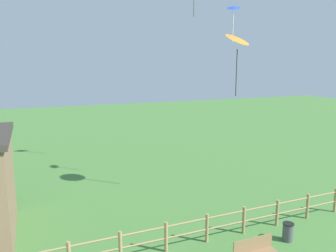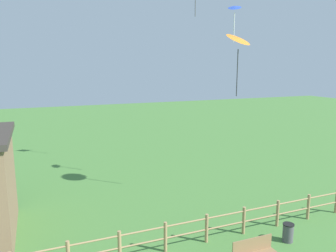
% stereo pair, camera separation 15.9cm
% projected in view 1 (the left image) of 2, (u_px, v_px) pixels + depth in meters
% --- Properties ---
extents(wooden_fence, '(16.96, 0.14, 1.25)m').
position_uv_depth(wooden_fence, '(187.00, 231.00, 13.41)').
color(wooden_fence, '#9E7F56').
rests_on(wooden_fence, ground_plane).
extents(park_bench_near_fence, '(1.73, 0.41, 1.04)m').
position_uv_depth(park_bench_near_fence, '(254.00, 251.00, 12.19)').
color(park_bench_near_fence, olive).
rests_on(park_bench_near_fence, ground_plane).
extents(trash_bin, '(0.48, 0.48, 0.80)m').
position_uv_depth(trash_bin, '(288.00, 232.00, 13.91)').
color(trash_bin, '#4C4C51').
rests_on(trash_bin, ground_plane).
extents(kite_blue_delta, '(1.01, 1.00, 2.05)m').
position_uv_depth(kite_blue_delta, '(234.00, 10.00, 18.14)').
color(kite_blue_delta, blue).
extents(kite_orange_delta, '(1.69, 1.63, 3.31)m').
position_uv_depth(kite_orange_delta, '(238.00, 40.00, 16.84)').
color(kite_orange_delta, orange).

